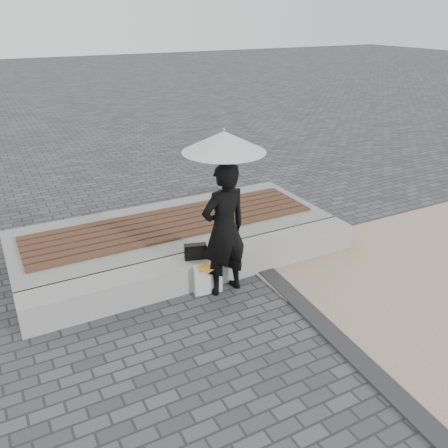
{
  "coord_description": "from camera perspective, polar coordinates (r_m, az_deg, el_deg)",
  "views": [
    {
      "loc": [
        -2.5,
        -3.68,
        3.52
      ],
      "look_at": [
        0.1,
        1.24,
        1.0
      ],
      "focal_mm": 37.78,
      "sensor_mm": 36.0,
      "label": 1
    }
  ],
  "objects": [
    {
      "name": "timber_decking",
      "position": [
        7.6,
        -6.2,
        0.16
      ],
      "size": [
        4.6,
        1.2,
        0.04
      ],
      "primitive_type": null,
      "color": "brown",
      "rests_on": "timber_platform"
    },
    {
      "name": "woman",
      "position": [
        6.14,
        0.0,
        -0.71
      ],
      "size": [
        0.72,
        0.52,
        1.83
      ],
      "primitive_type": "imported",
      "rotation": [
        0.0,
        0.0,
        3.26
      ],
      "color": "black",
      "rests_on": "ground"
    },
    {
      "name": "magazine",
      "position": [
        6.31,
        -1.86,
        -5.2
      ],
      "size": [
        0.33,
        0.29,
        0.01
      ],
      "primitive_type": "cube",
      "rotation": [
        0.0,
        0.0,
        0.4
      ],
      "color": "#ED4927",
      "rests_on": "canvas_tote"
    },
    {
      "name": "timber_platform",
      "position": [
        7.7,
        -6.12,
        -1.33
      ],
      "size": [
        5.0,
        2.0,
        0.4
      ],
      "primitive_type": "cube",
      "color": "gray",
      "rests_on": "ground"
    },
    {
      "name": "edging_band",
      "position": [
        5.74,
        14.42,
        -14.16
      ],
      "size": [
        0.61,
        5.2,
        0.04
      ],
      "primitive_type": "cube",
      "rotation": [
        0.0,
        0.0,
        -0.07
      ],
      "color": "#2F2F32",
      "rests_on": "ground"
    },
    {
      "name": "seating_ledge",
      "position": [
        6.72,
        -2.22,
        -5.27
      ],
      "size": [
        5.0,
        0.45,
        0.4
      ],
      "primitive_type": "cube",
      "color": "#9A9A96",
      "rests_on": "ground"
    },
    {
      "name": "ground",
      "position": [
        5.67,
        5.1,
        -14.11
      ],
      "size": [
        80.0,
        80.0,
        0.0
      ],
      "primitive_type": "plane",
      "color": "#4B4C50",
      "rests_on": "ground"
    },
    {
      "name": "handbag",
      "position": [
        6.49,
        -3.49,
        -3.35
      ],
      "size": [
        0.32,
        0.19,
        0.22
      ],
      "primitive_type": "cube",
      "rotation": [
        0.0,
        0.0,
        -0.29
      ],
      "color": "black",
      "rests_on": "seating_ledge"
    },
    {
      "name": "parasol",
      "position": [
        5.75,
        0.0,
        9.94
      ],
      "size": [
        1.03,
        1.03,
        1.32
      ],
      "rotation": [
        0.0,
        0.0,
        -0.25
      ],
      "color": "#A4A5A9",
      "rests_on": "ground"
    },
    {
      "name": "canvas_tote",
      "position": [
        6.45,
        -2.03,
        -6.6
      ],
      "size": [
        0.4,
        0.22,
        0.4
      ],
      "primitive_type": "cube",
      "rotation": [
        0.0,
        0.0,
        -0.16
      ],
      "color": "silver",
      "rests_on": "ground"
    }
  ]
}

